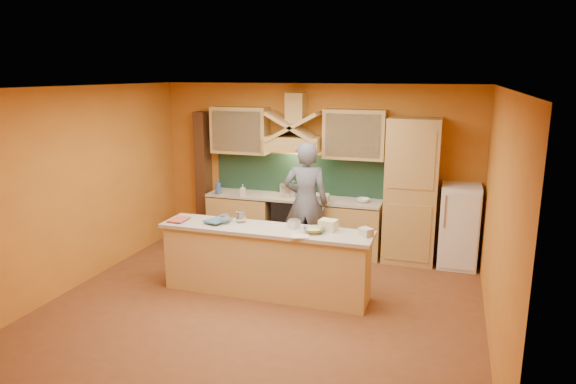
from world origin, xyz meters
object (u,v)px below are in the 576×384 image
(person, at_px, (306,203))
(mixing_bowl, at_px, (314,230))
(stove, at_px, (293,223))
(kitchen_scale, at_px, (294,224))
(fridge, at_px, (459,226))

(person, relative_size, mixing_bowl, 7.14)
(stove, relative_size, person, 0.46)
(kitchen_scale, xyz_separation_m, mixing_bowl, (0.30, -0.11, -0.02))
(fridge, bearing_deg, person, -167.60)
(stove, distance_m, fridge, 2.71)
(mixing_bowl, bearing_deg, fridge, 46.39)
(kitchen_scale, bearing_deg, fridge, 62.16)
(kitchen_scale, height_order, mixing_bowl, kitchen_scale)
(mixing_bowl, bearing_deg, stove, 114.61)
(fridge, xyz_separation_m, mixing_bowl, (-1.82, -1.91, 0.33))
(fridge, height_order, kitchen_scale, fridge)
(kitchen_scale, bearing_deg, person, 120.80)
(stove, distance_m, mixing_bowl, 2.17)
(stove, bearing_deg, person, -54.15)
(mixing_bowl, bearing_deg, person, 109.88)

